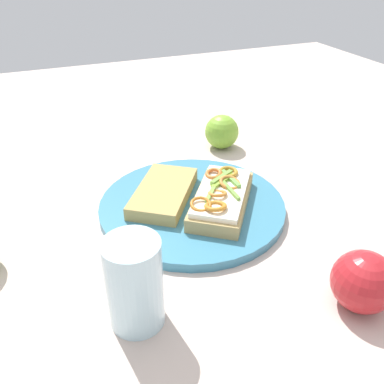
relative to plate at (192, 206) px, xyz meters
The scene contains 7 objects.
ground_plane 0.01m from the plate, ahead, with size 2.00×2.00×0.00m, color #C3ADA1.
plate is the anchor object (origin of this frame).
sandwich 0.06m from the plate, 144.43° to the left, with size 0.17×0.19×0.04m.
bread_slice_side 0.05m from the plate, 36.16° to the right, with size 0.15×0.08×0.02m, color tan.
apple_1 0.25m from the plate, 126.97° to the right, with size 0.07×0.07×0.07m, color #78AD31.
apple_2 0.30m from the plate, 112.50° to the left, with size 0.08×0.08×0.08m, color #AF1F25.
drinking_glass 0.25m from the plate, 52.21° to the left, with size 0.07×0.07×0.12m, color silver.
Camera 1 is at (0.22, 0.53, 0.40)m, focal length 38.29 mm.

